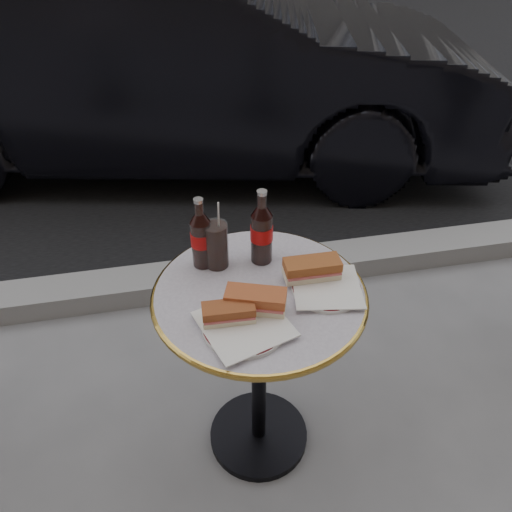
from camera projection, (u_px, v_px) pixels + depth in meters
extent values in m
plane|color=slate|center=(259.00, 436.00, 1.87)|extent=(80.00, 80.00, 0.00)
cube|color=black|center=(171.00, 55.00, 5.75)|extent=(40.00, 8.00, 0.00)
cube|color=gray|center=(223.00, 276.00, 2.54)|extent=(40.00, 0.20, 0.12)
cylinder|color=silver|center=(244.00, 326.00, 1.31)|extent=(0.25, 0.25, 0.01)
cylinder|color=white|center=(327.00, 289.00, 1.43)|extent=(0.26, 0.26, 0.01)
cube|color=brown|center=(229.00, 314.00, 1.30)|extent=(0.14, 0.07, 0.05)
cube|color=#B0532C|center=(256.00, 301.00, 1.33)|extent=(0.18, 0.13, 0.06)
cube|color=#9C5227|center=(312.00, 270.00, 1.44)|extent=(0.16, 0.08, 0.06)
cylinder|color=black|center=(216.00, 245.00, 1.48)|extent=(0.08, 0.08, 0.15)
imported|color=black|center=(173.00, 61.00, 3.30)|extent=(2.31, 4.41, 1.38)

